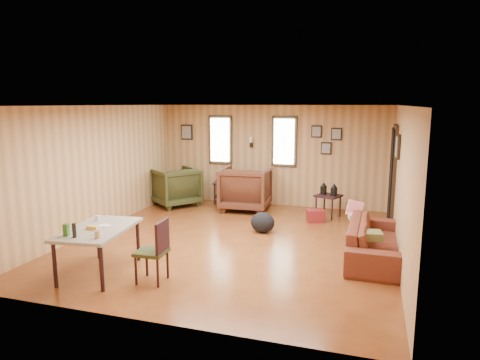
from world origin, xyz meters
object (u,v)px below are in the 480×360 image
Objects in this scene: sofa at (375,234)px; end_table at (225,189)px; side_table at (329,194)px; recliner_green at (175,185)px; recliner_brown at (246,186)px; dining_table at (98,232)px.

sofa is 3.11× the size of end_table.
sofa reaches higher than end_table.
end_table is 0.86× the size of side_table.
end_table is (1.05, 0.58, -0.14)m from recliner_green.
recliner_brown is 1.69× the size of end_table.
sofa is at bearing 135.93° from recliner_brown.
recliner_brown reaches higher than side_table.
recliner_green is at bearing -0.84° from recliner_brown.
recliner_brown is 4.35m from dining_table.
side_table is (1.89, -0.10, -0.03)m from recliner_brown.
sofa reaches higher than side_table.
recliner_green reaches higher than side_table.
recliner_green is 3.63m from side_table.
dining_table is at bearing -93.21° from end_table.
recliner_brown reaches higher than dining_table.
end_table is (-3.54, 2.93, -0.03)m from sofa.
side_table is (3.63, -0.02, 0.01)m from recliner_green.
recliner_green is at bearing 64.11° from sofa.
recliner_brown is 1.90m from side_table.
recliner_green reaches higher than dining_table.
recliner_brown reaches higher than sofa.
dining_table reaches higher than end_table.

